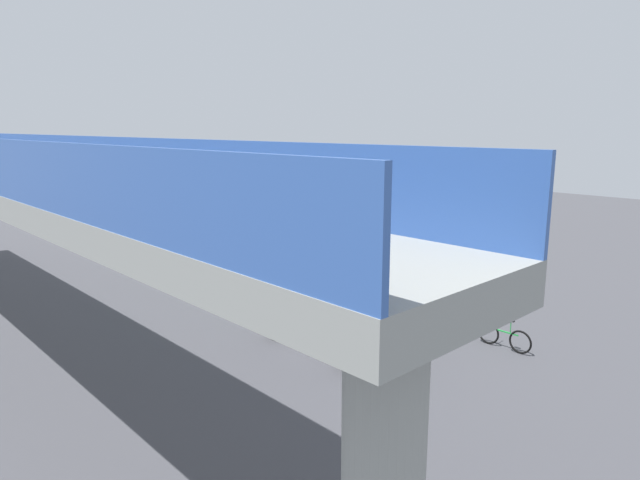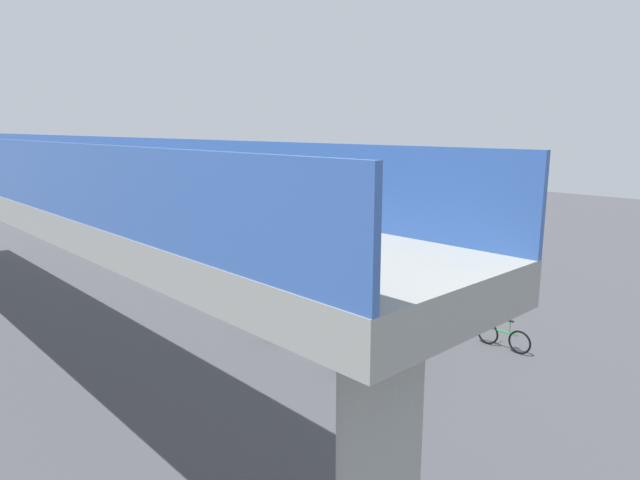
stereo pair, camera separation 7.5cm
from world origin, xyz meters
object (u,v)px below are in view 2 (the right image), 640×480
Objects in this scene: parked_van at (331,309)px; bicycle_black at (406,325)px; pedestrian at (307,229)px; bicycle_green at (503,337)px; traffic_sign at (322,220)px; city_bus at (299,233)px.

bicycle_black is at bearing -114.58° from parked_van.
bicycle_black is (-1.07, -2.33, -0.81)m from parked_van.
bicycle_green is at bearing 159.03° from pedestrian.
bicycle_green is at bearing 160.21° from traffic_sign.
traffic_sign is at bearing -42.08° from parked_van.
bicycle_black is 3.00m from bicycle_green.
bicycle_black is 11.98m from traffic_sign.
parked_van is 2.69m from bicycle_black.
pedestrian is (12.96, -7.31, 0.51)m from bicycle_black.
pedestrian is at bearing -45.16° from city_bus.
pedestrian is 3.17m from traffic_sign.
bicycle_black and bicycle_green have the same top height.
parked_van is at bearing 65.42° from bicycle_black.
pedestrian reaches higher than bicycle_black.
city_bus is 6.54m from pedestrian.
city_bus is at bearing -7.30° from bicycle_green.
traffic_sign is at bearing -30.19° from bicycle_black.
traffic_sign is (12.98, -4.67, 1.52)m from bicycle_green.
bicycle_green is at bearing 172.70° from city_bus.
traffic_sign is at bearing -60.06° from city_bus.
city_bus is 6.44× the size of pedestrian.
city_bus reaches higher than bicycle_black.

